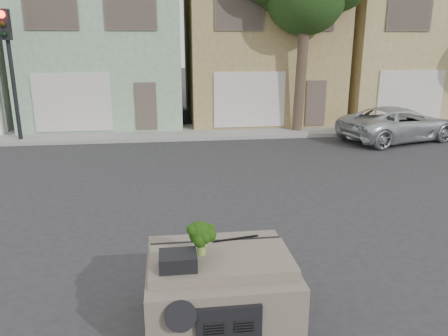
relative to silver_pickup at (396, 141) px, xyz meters
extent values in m
plane|color=#303033|center=(-8.63, -8.01, 0.00)|extent=(120.00, 120.00, 0.00)
cube|color=gray|center=(-8.63, 2.49, 0.07)|extent=(40.00, 3.00, 0.15)
cube|color=#91B593|center=(-12.13, 6.49, 3.77)|extent=(7.20, 8.20, 7.55)
cube|color=tan|center=(-4.63, 6.49, 3.77)|extent=(7.20, 8.20, 7.55)
cube|color=tan|center=(2.87, 6.49, 3.77)|extent=(7.20, 8.20, 7.55)
imported|color=silver|center=(0.00, 0.00, 0.00)|extent=(5.41, 3.58, 1.38)
cube|color=black|center=(-15.13, 1.49, 2.55)|extent=(0.40, 0.40, 5.10)
cube|color=#203E15|center=(-3.63, 1.79, 4.25)|extent=(4.40, 4.00, 8.50)
cube|color=#706457|center=(-8.63, -11.01, 0.56)|extent=(2.00, 1.80, 1.12)
cube|color=black|center=(-9.21, -11.36, 1.22)|extent=(0.48, 0.38, 0.20)
cube|color=black|center=(-8.35, -10.63, 1.13)|extent=(0.69, 0.15, 0.02)
cube|color=#163309|center=(-8.88, -11.03, 1.36)|extent=(0.49, 0.49, 0.49)
camera|label=1|loc=(-9.27, -16.40, 3.91)|focal=35.00mm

